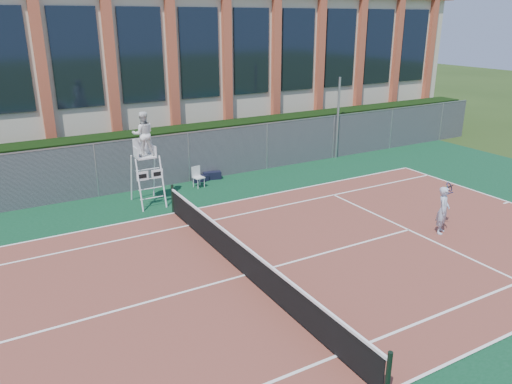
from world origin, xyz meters
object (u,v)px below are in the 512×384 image
plastic_chair (197,175)px  tennis_player (443,210)px  umpire_chair (143,137)px  steel_pole (338,119)px

plastic_chair → tennis_player: bearing=-59.1°
umpire_chair → tennis_player: umpire_chair is taller
steel_pole → tennis_player: (-2.97, -9.39, -1.22)m
umpire_chair → tennis_player: size_ratio=2.23×
tennis_player → steel_pole: bearing=72.4°
steel_pole → umpire_chair: 10.78m
plastic_chair → tennis_player: tennis_player is taller
umpire_chair → plastic_chair: umpire_chair is taller
umpire_chair → tennis_player: 11.04m
steel_pole → umpire_chair: steel_pole is taller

